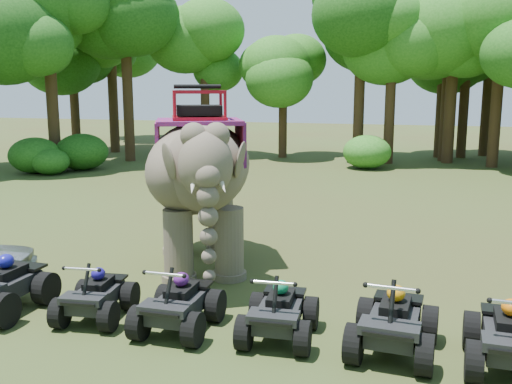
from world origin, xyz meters
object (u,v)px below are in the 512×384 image
Objects in this scene: atv_2 at (178,296)px; atv_3 at (279,304)px; atv_5 at (511,328)px; atv_0 at (1,278)px; atv_1 at (96,289)px; atv_4 at (394,313)px; elephant at (200,178)px.

atv_2 is 1.02× the size of atv_3.
atv_3 is 3.58m from atv_5.
atv_0 is 1.88m from atv_1.
atv_1 is 1.66m from atv_2.
atv_2 is at bearing -8.43° from atv_1.
atv_4 is (5.31, 0.11, 0.09)m from atv_1.
atv_4 is 1.02× the size of atv_5.
atv_1 is at bearing 178.02° from atv_2.
atv_3 is at bearing 4.66° from atv_2.
elephant reaches higher than atv_2.
atv_2 is at bearing -176.69° from atv_5.
atv_2 is 0.93× the size of atv_4.
atv_4 is (7.17, 0.34, -0.01)m from atv_0.
atv_2 is (1.66, -0.05, 0.05)m from atv_1.
elephant is 3.09× the size of atv_3.
atv_3 is (3.43, 0.11, 0.03)m from atv_1.
atv_4 is at bearing -3.39° from atv_3.
atv_0 is (-2.56, -3.73, -1.44)m from elephant.
elephant is 3.89m from atv_1.
atv_5 is (6.32, -3.46, -1.46)m from elephant.
elephant is at bearing 125.39° from atv_3.
atv_4 is at bearing 3.51° from atv_0.
atv_3 is at bearing -178.72° from atv_5.
atv_0 reaches higher than atv_3.
atv_1 is 3.43m from atv_3.
atv_0 is 1.01× the size of atv_4.
atv_3 is 0.91× the size of atv_4.
elephant reaches higher than atv_3.
atv_2 reaches higher than atv_1.
atv_5 is at bearing -53.45° from elephant.
atv_1 is 0.95× the size of atv_3.
elephant is 4.74m from atv_0.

